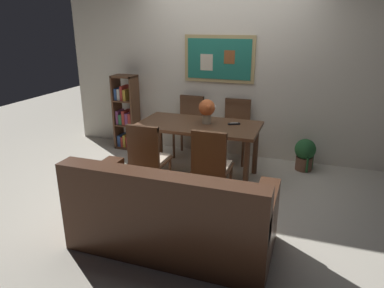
{
  "coord_description": "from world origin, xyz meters",
  "views": [
    {
      "loc": [
        1.24,
        -3.76,
        1.97
      ],
      "look_at": [
        -0.0,
        -0.17,
        0.65
      ],
      "focal_mm": 32.83,
      "sensor_mm": 36.0,
      "label": 1
    }
  ],
  "objects_px": {
    "bookshelf": "(126,115)",
    "tv_remote": "(234,124)",
    "dining_chair_near_right": "(211,162)",
    "dining_chair_far_right": "(236,125)",
    "dining_chair_near_left": "(148,155)",
    "dining_table": "(199,131)",
    "potted_ivy": "(305,154)",
    "leather_couch": "(171,217)",
    "dining_chair_far_left": "(190,121)",
    "flower_vase": "(207,109)"
  },
  "relations": [
    {
      "from": "bookshelf",
      "to": "tv_remote",
      "type": "distance_m",
      "value": 2.01
    },
    {
      "from": "dining_chair_near_right",
      "to": "dining_chair_far_right",
      "type": "height_order",
      "value": "same"
    },
    {
      "from": "dining_chair_near_left",
      "to": "dining_chair_near_right",
      "type": "height_order",
      "value": "same"
    },
    {
      "from": "dining_table",
      "to": "potted_ivy",
      "type": "height_order",
      "value": "dining_table"
    },
    {
      "from": "dining_chair_far_right",
      "to": "leather_couch",
      "type": "distance_m",
      "value": 2.36
    },
    {
      "from": "dining_chair_far_right",
      "to": "dining_table",
      "type": "bearing_deg",
      "value": -113.82
    },
    {
      "from": "dining_chair_near_left",
      "to": "dining_chair_near_right",
      "type": "distance_m",
      "value": 0.75
    },
    {
      "from": "potted_ivy",
      "to": "tv_remote",
      "type": "xyz_separation_m",
      "value": [
        -0.9,
        -0.56,
        0.5
      ]
    },
    {
      "from": "dining_chair_near_right",
      "to": "dining_chair_far_left",
      "type": "xyz_separation_m",
      "value": [
        -0.78,
        1.5,
        0.0
      ]
    },
    {
      "from": "dining_chair_far_right",
      "to": "flower_vase",
      "type": "height_order",
      "value": "flower_vase"
    },
    {
      "from": "dining_table",
      "to": "flower_vase",
      "type": "distance_m",
      "value": 0.31
    },
    {
      "from": "flower_vase",
      "to": "dining_chair_far_right",
      "type": "bearing_deg",
      "value": 71.01
    },
    {
      "from": "dining_chair_near_left",
      "to": "leather_couch",
      "type": "relative_size",
      "value": 0.51
    },
    {
      "from": "dining_chair_far_left",
      "to": "dining_table",
      "type": "bearing_deg",
      "value": -62.69
    },
    {
      "from": "potted_ivy",
      "to": "flower_vase",
      "type": "bearing_deg",
      "value": -153.68
    },
    {
      "from": "leather_couch",
      "to": "flower_vase",
      "type": "xyz_separation_m",
      "value": [
        -0.16,
        1.65,
        0.61
      ]
    },
    {
      "from": "dining_chair_far_left",
      "to": "leather_couch",
      "type": "distance_m",
      "value": 2.44
    },
    {
      "from": "dining_chair_far_left",
      "to": "flower_vase",
      "type": "height_order",
      "value": "flower_vase"
    },
    {
      "from": "dining_chair_near_left",
      "to": "dining_chair_far_right",
      "type": "height_order",
      "value": "same"
    },
    {
      "from": "dining_table",
      "to": "tv_remote",
      "type": "relative_size",
      "value": 9.85
    },
    {
      "from": "dining_chair_near_left",
      "to": "dining_chair_far_left",
      "type": "relative_size",
      "value": 1.0
    },
    {
      "from": "dining_chair_near_left",
      "to": "leather_couch",
      "type": "height_order",
      "value": "dining_chair_near_left"
    },
    {
      "from": "dining_table",
      "to": "dining_chair_far_left",
      "type": "distance_m",
      "value": 0.85
    },
    {
      "from": "dining_table",
      "to": "leather_couch",
      "type": "distance_m",
      "value": 1.65
    },
    {
      "from": "dining_chair_far_left",
      "to": "leather_couch",
      "type": "bearing_deg",
      "value": -74.62
    },
    {
      "from": "dining_chair_far_right",
      "to": "tv_remote",
      "type": "height_order",
      "value": "dining_chair_far_right"
    },
    {
      "from": "dining_chair_far_left",
      "to": "tv_remote",
      "type": "xyz_separation_m",
      "value": [
        0.83,
        -0.64,
        0.2
      ]
    },
    {
      "from": "leather_couch",
      "to": "potted_ivy",
      "type": "bearing_deg",
      "value": 64.53
    },
    {
      "from": "dining_table",
      "to": "bookshelf",
      "type": "distance_m",
      "value": 1.63
    },
    {
      "from": "tv_remote",
      "to": "dining_table",
      "type": "bearing_deg",
      "value": -165.44
    },
    {
      "from": "potted_ivy",
      "to": "tv_remote",
      "type": "height_order",
      "value": "tv_remote"
    },
    {
      "from": "dining_table",
      "to": "dining_chair_far_left",
      "type": "relative_size",
      "value": 1.72
    },
    {
      "from": "flower_vase",
      "to": "dining_chair_near_right",
      "type": "bearing_deg",
      "value": -69.9
    },
    {
      "from": "dining_chair_near_left",
      "to": "potted_ivy",
      "type": "bearing_deg",
      "value": 40.71
    },
    {
      "from": "dining_chair_near_left",
      "to": "flower_vase",
      "type": "xyz_separation_m",
      "value": [
        0.45,
        0.84,
        0.38
      ]
    },
    {
      "from": "flower_vase",
      "to": "dining_chair_far_left",
      "type": "bearing_deg",
      "value": 124.78
    },
    {
      "from": "flower_vase",
      "to": "tv_remote",
      "type": "height_order",
      "value": "flower_vase"
    },
    {
      "from": "dining_chair_far_left",
      "to": "bookshelf",
      "type": "distance_m",
      "value": 1.08
    },
    {
      "from": "dining_chair_near_right",
      "to": "bookshelf",
      "type": "height_order",
      "value": "bookshelf"
    },
    {
      "from": "dining_chair_near_left",
      "to": "flower_vase",
      "type": "relative_size",
      "value": 2.89
    },
    {
      "from": "dining_table",
      "to": "dining_chair_near_left",
      "type": "distance_m",
      "value": 0.87
    },
    {
      "from": "tv_remote",
      "to": "dining_chair_near_right",
      "type": "bearing_deg",
      "value": -93.36
    },
    {
      "from": "dining_chair_near_right",
      "to": "bookshelf",
      "type": "bearing_deg",
      "value": 141.98
    },
    {
      "from": "potted_ivy",
      "to": "flower_vase",
      "type": "xyz_separation_m",
      "value": [
        -1.25,
        -0.62,
        0.68
      ]
    },
    {
      "from": "dining_chair_far_right",
      "to": "dining_chair_near_right",
      "type": "bearing_deg",
      "value": -87.77
    },
    {
      "from": "bookshelf",
      "to": "flower_vase",
      "type": "relative_size",
      "value": 3.78
    },
    {
      "from": "dining_table",
      "to": "potted_ivy",
      "type": "xyz_separation_m",
      "value": [
        1.34,
        0.68,
        -0.39
      ]
    },
    {
      "from": "dining_table",
      "to": "bookshelf",
      "type": "relative_size",
      "value": 1.32
    },
    {
      "from": "dining_chair_far_left",
      "to": "flower_vase",
      "type": "distance_m",
      "value": 0.92
    },
    {
      "from": "tv_remote",
      "to": "dining_chair_near_left",
      "type": "bearing_deg",
      "value": -131.56
    }
  ]
}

